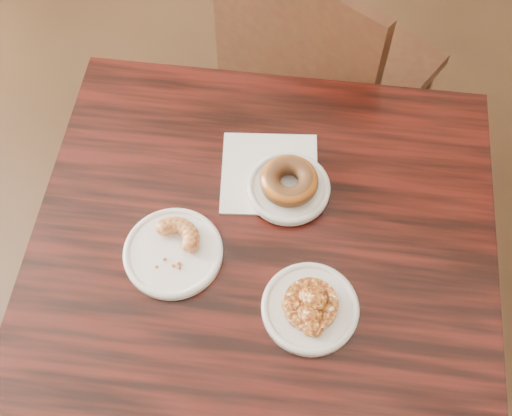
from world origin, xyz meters
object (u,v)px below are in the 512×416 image
at_px(glazed_donut, 289,181).
at_px(apple_fritter, 311,304).
at_px(cafe_table, 260,326).
at_px(cruller_fragment, 172,248).
at_px(chair_far, 334,68).

bearing_deg(glazed_donut, apple_fritter, -57.59).
distance_m(cafe_table, cruller_fragment, 0.43).
bearing_deg(cruller_fragment, chair_far, 88.04).
xyz_separation_m(chair_far, cruller_fragment, (-0.03, -0.78, 0.33)).
bearing_deg(apple_fritter, cafe_table, 153.44).
relative_size(chair_far, glazed_donut, 8.49).
height_order(cafe_table, chair_far, chair_far).
bearing_deg(cafe_table, chair_far, 80.98).
height_order(cafe_table, apple_fritter, apple_fritter).
distance_m(chair_far, apple_fritter, 0.87).
xyz_separation_m(cafe_table, cruller_fragment, (-0.14, -0.06, 0.40)).
bearing_deg(apple_fritter, cruller_fragment, -178.58).
bearing_deg(glazed_donut, chair_far, 100.12).
bearing_deg(cafe_table, cruller_fragment, -172.96).
height_order(cafe_table, glazed_donut, glazed_donut).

